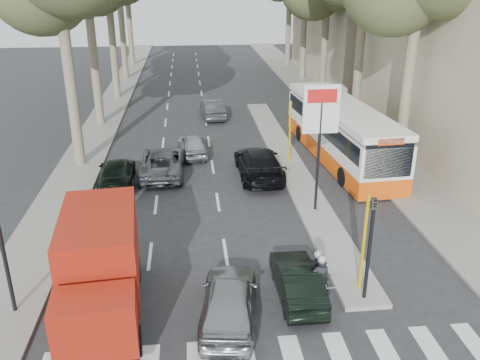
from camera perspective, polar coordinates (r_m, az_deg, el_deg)
The scene contains 19 objects.
ground at distance 17.59m, azimuth 1.85°, elevation -11.22°, with size 120.00×120.00×0.00m, color #28282B.
sidewalk_right at distance 42.05m, azimuth 9.04°, elevation 8.80°, with size 3.20×70.00×0.12m, color gray.
median_left at distance 44.00m, azimuth -13.70°, elevation 9.04°, with size 2.40×64.00×0.12m, color gray.
traffic_island at distance 27.79m, azimuth 5.48°, elevation 1.94°, with size 1.50×26.00×0.16m, color gray.
billboard at distance 21.10m, azimuth 8.97°, elevation 5.50°, with size 1.50×12.10×5.60m.
traffic_light_island at distance 15.81m, azimuth 14.52°, elevation -5.67°, with size 0.16×0.41×3.60m.
traffic_light_left at distance 16.30m, azimuth -25.21°, elevation -6.34°, with size 0.16×0.41×3.60m.
silver_hatchback at distance 15.46m, azimuth -1.26°, elevation -13.38°, with size 1.65×4.10×1.40m, color #929499.
dark_hatchback at distance 16.63m, azimuth 6.44°, elevation -11.11°, with size 1.26×3.62×1.19m, color black.
queue_car_a at distance 26.43m, azimuth -8.68°, elevation 2.04°, with size 2.20×4.76×1.32m, color #4F5157.
queue_car_b at distance 25.71m, azimuth 2.14°, elevation 1.91°, with size 2.11×5.19×1.50m, color black.
queue_car_c at distance 28.98m, azimuth -5.40°, elevation 3.93°, with size 1.44×3.59×1.22m, color #A2A4AA.
queue_car_d at distance 36.64m, azimuth -3.13°, elevation 8.01°, with size 1.41×4.05×1.33m, color #47484E.
queue_car_e at distance 25.51m, azimuth -13.67°, elevation 0.78°, with size 1.74×4.28×1.24m, color black.
red_truck at distance 15.84m, azimuth -15.43°, elevation -9.37°, with size 2.63×5.87×3.04m.
city_bus at distance 28.56m, azimuth 11.21°, elevation 5.49°, with size 3.47×12.01×3.12m.
motorcycle at distance 16.42m, azimuth 8.82°, elevation -10.88°, with size 0.75×2.06×1.75m.
pedestrian_near at distance 24.74m, azimuth 16.49°, elevation 0.97°, with size 1.13×0.55×1.93m, color #3D324B.
pedestrian_far at distance 30.39m, azimuth 15.38°, elevation 4.90°, with size 1.16×0.51×1.80m, color brown.
Camera 1 is at (-2.07, -14.51, 9.73)m, focal length 38.00 mm.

